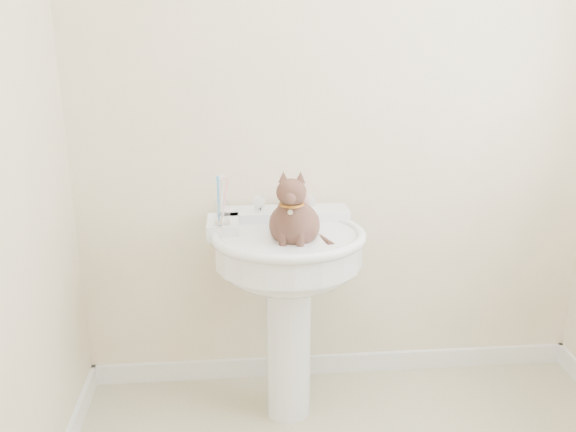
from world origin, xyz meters
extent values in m
cube|color=white|center=(0.00, 1.09, 0.04)|extent=(2.20, 0.02, 0.09)
cylinder|color=white|center=(-0.24, 0.80, 0.32)|extent=(0.18, 0.18, 0.63)
cylinder|color=white|center=(-0.24, 0.80, 0.73)|extent=(0.56, 0.56, 0.12)
ellipsoid|color=white|center=(-0.24, 0.80, 0.67)|extent=(0.52, 0.45, 0.20)
torus|color=white|center=(-0.24, 0.80, 0.79)|extent=(0.59, 0.59, 0.04)
cube|color=white|center=(-0.24, 1.00, 0.80)|extent=(0.52, 0.14, 0.06)
cube|color=white|center=(-0.49, 0.88, 0.80)|extent=(0.12, 0.19, 0.06)
cylinder|color=silver|center=(-0.24, 0.96, 0.85)|extent=(0.05, 0.05, 0.05)
cylinder|color=silver|center=(-0.24, 0.91, 0.88)|extent=(0.04, 0.04, 0.14)
sphere|color=white|center=(-0.35, 0.98, 0.87)|extent=(0.06, 0.06, 0.06)
sphere|color=white|center=(-0.13, 0.98, 0.87)|extent=(0.06, 0.06, 0.06)
cube|color=#EE4130|center=(-0.18, 1.04, 0.85)|extent=(0.10, 0.07, 0.03)
cylinder|color=silver|center=(-0.49, 0.82, 0.83)|extent=(0.07, 0.07, 0.01)
cylinder|color=white|center=(-0.49, 0.82, 0.88)|extent=(0.06, 0.06, 0.09)
cylinder|color=#3E91D4|center=(-0.50, 0.82, 0.93)|extent=(0.01, 0.01, 0.17)
cylinder|color=white|center=(-0.49, 0.82, 0.93)|extent=(0.01, 0.01, 0.17)
cylinder|color=#FCA3B9|center=(-0.48, 0.82, 0.93)|extent=(0.01, 0.01, 0.17)
ellipsoid|color=brown|center=(-0.22, 0.78, 0.84)|extent=(0.19, 0.22, 0.17)
ellipsoid|color=brown|center=(-0.22, 0.70, 0.89)|extent=(0.12, 0.12, 0.16)
ellipsoid|color=brown|center=(-0.22, 0.67, 0.99)|extent=(0.11, 0.10, 0.10)
cone|color=brown|center=(-0.25, 0.69, 1.04)|extent=(0.04, 0.04, 0.04)
cone|color=brown|center=(-0.19, 0.69, 1.04)|extent=(0.04, 0.04, 0.04)
cylinder|color=brown|center=(-0.13, 0.79, 0.78)|extent=(0.03, 0.03, 0.20)
torus|color=#975316|center=(-0.22, 0.68, 0.95)|extent=(0.09, 0.09, 0.01)
camera|label=1|loc=(-0.43, -1.36, 1.57)|focal=38.00mm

